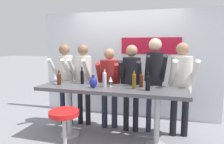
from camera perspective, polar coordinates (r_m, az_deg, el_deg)
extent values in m
plane|color=gray|center=(3.72, -0.44, -18.98)|extent=(40.00, 40.00, 0.00)
cube|color=silver|center=(4.67, 4.21, 2.17)|extent=(4.14, 0.10, 2.42)
cube|color=#B2142D|center=(4.50, 10.96, 7.38)|extent=(1.30, 0.02, 0.36)
cube|color=#4C4C51|center=(3.40, -0.46, -4.91)|extent=(2.54, 0.67, 0.06)
cylinder|color=#B2B2B7|center=(3.81, -12.11, -10.76)|extent=(0.09, 0.09, 0.90)
cylinder|color=#B2B2B7|center=(3.98, -11.90, -17.05)|extent=(0.36, 0.36, 0.02)
cylinder|color=#B2B2B7|center=(3.41, 12.72, -13.08)|extent=(0.09, 0.09, 0.90)
cylinder|color=#B2B2B7|center=(3.19, -13.37, -16.96)|extent=(0.06, 0.06, 0.65)
cylinder|color=red|center=(3.07, -13.58, -11.34)|extent=(0.44, 0.44, 0.07)
cylinder|color=#23283D|center=(4.44, -13.93, -9.00)|extent=(0.10, 0.10, 0.81)
cylinder|color=#23283D|center=(4.35, -11.95, -9.33)|extent=(0.10, 0.10, 0.81)
cylinder|color=beige|center=(4.24, -13.26, 0.21)|extent=(0.35, 0.35, 0.64)
sphere|color=brown|center=(4.20, -13.46, 6.23)|extent=(0.22, 0.22, 0.22)
cylinder|color=beige|center=(4.19, -16.22, 0.65)|extent=(0.11, 0.38, 0.49)
cylinder|color=beige|center=(4.02, -12.69, 0.46)|extent=(0.11, 0.38, 0.49)
cylinder|color=black|center=(4.33, -9.06, -9.32)|extent=(0.10, 0.10, 0.80)
cylinder|color=black|center=(4.25, -6.88, -9.60)|extent=(0.10, 0.10, 0.80)
cylinder|color=beige|center=(4.13, -8.18, 0.11)|extent=(0.34, 0.34, 0.64)
sphere|color=brown|center=(4.09, -8.31, 6.28)|extent=(0.22, 0.22, 0.22)
cylinder|color=beige|center=(4.06, -11.12, 0.55)|extent=(0.09, 0.38, 0.49)
cylinder|color=beige|center=(3.92, -7.17, 0.37)|extent=(0.09, 0.38, 0.49)
cylinder|color=#23283D|center=(4.11, -2.14, -10.43)|extent=(0.12, 0.12, 0.77)
cylinder|color=#23283D|center=(4.09, 0.71, -10.57)|extent=(0.12, 0.12, 0.77)
cylinder|color=maroon|center=(3.93, -0.73, -0.96)|extent=(0.41, 0.41, 0.61)
sphere|color=#9E7556|center=(3.89, -0.75, 5.22)|extent=(0.21, 0.21, 0.21)
cylinder|color=maroon|center=(3.81, -3.68, -0.60)|extent=(0.14, 0.38, 0.47)
cylinder|color=maroon|center=(3.76, 1.56, -0.72)|extent=(0.14, 0.38, 0.47)
cylinder|color=black|center=(3.96, 4.07, -10.93)|extent=(0.11, 0.11, 0.80)
cylinder|color=black|center=(3.94, 6.79, -11.07)|extent=(0.11, 0.11, 0.80)
cylinder|color=black|center=(3.78, 5.57, -0.66)|extent=(0.36, 0.36, 0.63)
sphere|color=#9E7556|center=(3.74, 5.67, 6.06)|extent=(0.22, 0.22, 0.22)
cylinder|color=black|center=(3.64, 2.81, -0.24)|extent=(0.11, 0.38, 0.49)
cylinder|color=black|center=(3.60, 7.84, -0.39)|extent=(0.11, 0.38, 0.49)
cylinder|color=#23283D|center=(3.94, 10.45, -10.69)|extent=(0.10, 0.10, 0.86)
cylinder|color=#23283D|center=(3.96, 12.91, -10.68)|extent=(0.10, 0.10, 0.86)
cylinder|color=black|center=(3.78, 12.02, 0.44)|extent=(0.35, 0.35, 0.68)
sphere|color=#D6AD89|center=(3.74, 12.24, 7.66)|extent=(0.23, 0.23, 0.23)
cylinder|color=black|center=(3.59, 10.02, 0.90)|extent=(0.14, 0.40, 0.52)
cylinder|color=black|center=(3.63, 14.58, 0.82)|extent=(0.14, 0.40, 0.52)
cylinder|color=black|center=(3.92, 17.16, -11.38)|extent=(0.12, 0.12, 0.82)
cylinder|color=black|center=(3.96, 20.14, -11.30)|extent=(0.12, 0.12, 0.82)
cylinder|color=beige|center=(3.76, 19.17, -0.70)|extent=(0.43, 0.43, 0.65)
sphere|color=#9E7556|center=(3.72, 19.50, 6.21)|extent=(0.22, 0.22, 0.22)
cylinder|color=beige|center=(3.56, 16.99, -0.32)|extent=(0.15, 0.40, 0.50)
cylinder|color=beige|center=(3.65, 22.47, -0.39)|extent=(0.15, 0.40, 0.50)
cylinder|color=#4C1E0F|center=(3.43, 8.34, -2.75)|extent=(0.07, 0.07, 0.19)
sphere|color=#4C1E0F|center=(3.42, 8.38, -1.20)|extent=(0.07, 0.07, 0.07)
cylinder|color=#4C1E0F|center=(3.41, 8.39, -0.65)|extent=(0.03, 0.03, 0.07)
cylinder|color=black|center=(3.40, 8.40, 0.02)|extent=(0.03, 0.03, 0.01)
cylinder|color=black|center=(3.72, -8.53, -1.65)|extent=(0.06, 0.06, 0.22)
sphere|color=black|center=(3.70, -8.57, 0.05)|extent=(0.06, 0.06, 0.06)
cylinder|color=black|center=(3.69, -8.58, 0.65)|extent=(0.02, 0.02, 0.08)
cylinder|color=black|center=(3.69, -8.60, 1.38)|extent=(0.03, 0.03, 0.02)
cylinder|color=brown|center=(3.29, 6.33, -2.87)|extent=(0.06, 0.06, 0.22)
sphere|color=brown|center=(3.27, 6.36, -0.96)|extent=(0.06, 0.06, 0.06)
cylinder|color=brown|center=(3.27, 6.37, -0.28)|extent=(0.02, 0.02, 0.08)
cylinder|color=black|center=(3.26, 6.38, 0.54)|extent=(0.03, 0.03, 0.02)
cylinder|color=#4C1E0F|center=(3.73, -14.87, -2.13)|extent=(0.07, 0.07, 0.18)
sphere|color=#4C1E0F|center=(3.72, -14.92, -0.78)|extent=(0.07, 0.07, 0.07)
cylinder|color=#4C1E0F|center=(3.71, -14.94, -0.30)|extent=(0.03, 0.03, 0.06)
cylinder|color=black|center=(3.71, -14.96, 0.28)|extent=(0.03, 0.03, 0.01)
cylinder|color=black|center=(3.20, 10.20, -3.43)|extent=(0.08, 0.08, 0.20)
sphere|color=black|center=(3.18, 10.25, -1.63)|extent=(0.08, 0.08, 0.08)
cylinder|color=black|center=(3.18, 10.26, -0.98)|extent=(0.03, 0.03, 0.07)
cylinder|color=black|center=(3.17, 10.28, -0.21)|extent=(0.03, 0.03, 0.02)
cylinder|color=#B7BCC1|center=(3.40, -2.11, -2.40)|extent=(0.07, 0.07, 0.23)
sphere|color=#B7BCC1|center=(3.38, -2.12, -0.48)|extent=(0.07, 0.07, 0.07)
cylinder|color=#B7BCC1|center=(3.37, -2.13, 0.20)|extent=(0.03, 0.03, 0.08)
cylinder|color=black|center=(3.37, -2.13, 1.02)|extent=(0.03, 0.03, 0.02)
cylinder|color=silver|center=(3.84, -15.89, -3.18)|extent=(0.06, 0.06, 0.01)
cylinder|color=silver|center=(3.83, -15.92, -2.55)|extent=(0.01, 0.01, 0.08)
cone|color=silver|center=(3.82, -15.97, -1.29)|extent=(0.07, 0.07, 0.09)
cylinder|color=silver|center=(3.45, -0.40, -4.13)|extent=(0.06, 0.06, 0.01)
cylinder|color=silver|center=(3.44, -0.40, -3.42)|extent=(0.01, 0.01, 0.08)
cone|color=silver|center=(3.43, -0.40, -2.02)|extent=(0.07, 0.07, 0.09)
cylinder|color=silver|center=(3.65, -5.43, -3.51)|extent=(0.06, 0.06, 0.01)
cylinder|color=silver|center=(3.64, -5.44, -2.84)|extent=(0.01, 0.01, 0.08)
cone|color=silver|center=(3.62, -5.46, -1.51)|extent=(0.07, 0.07, 0.09)
ellipsoid|color=navy|center=(3.36, -5.39, -3.08)|extent=(0.13, 0.13, 0.17)
cylinder|color=navy|center=(3.34, -5.42, -1.23)|extent=(0.04, 0.04, 0.05)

